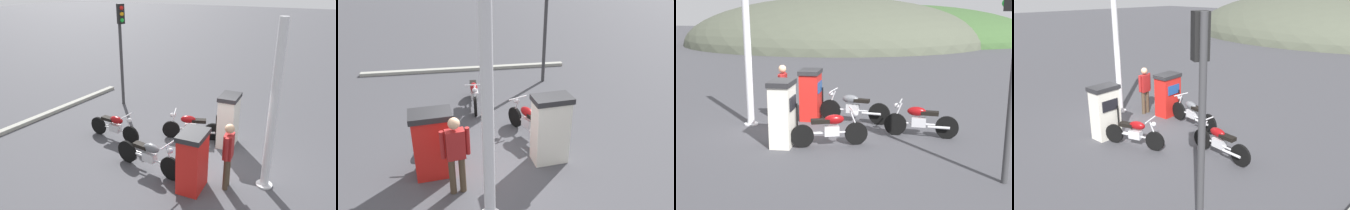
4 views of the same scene
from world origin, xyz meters
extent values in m
plane|color=#424247|center=(0.00, 0.00, 0.00)|extent=(120.00, 120.00, 0.00)
cube|color=silver|center=(-0.10, -1.29, 0.74)|extent=(0.53, 0.80, 1.48)
cube|color=black|center=(0.16, -1.28, 1.07)|extent=(0.06, 0.54, 0.32)
cube|color=#262628|center=(-0.10, -1.29, 1.54)|extent=(0.59, 0.88, 0.12)
cylinder|color=black|center=(0.18, -1.04, 0.52)|extent=(0.05, 0.05, 0.97)
cube|color=red|center=(-0.10, 1.29, 0.69)|extent=(0.58, 0.82, 1.37)
cube|color=#1E478C|center=(0.18, 1.31, 0.99)|extent=(0.06, 0.55, 0.32)
cube|color=#262628|center=(-0.10, 1.29, 1.43)|extent=(0.63, 0.90, 0.12)
cylinder|color=black|center=(0.20, 1.54, 0.48)|extent=(0.05, 0.05, 0.89)
cylinder|color=black|center=(1.63, -0.89, 0.28)|extent=(0.55, 0.27, 0.56)
cylinder|color=black|center=(0.40, -1.36, 0.28)|extent=(0.55, 0.27, 0.56)
cube|color=silver|center=(1.06, -1.11, 0.38)|extent=(0.41, 0.31, 0.24)
cylinder|color=silver|center=(1.01, -1.13, 0.33)|extent=(0.94, 0.40, 0.05)
ellipsoid|color=maroon|center=(1.13, -1.09, 0.66)|extent=(0.53, 0.38, 0.24)
cube|color=black|center=(0.81, -1.21, 0.63)|extent=(0.48, 0.34, 0.10)
cylinder|color=silver|center=(1.59, -0.91, 0.58)|extent=(0.26, 0.13, 0.57)
cylinder|color=silver|center=(1.52, -0.94, 0.90)|extent=(0.23, 0.54, 0.04)
sphere|color=silver|center=(1.61, -0.90, 0.78)|extent=(0.18, 0.18, 0.14)
cylinder|color=silver|center=(0.54, -1.18, 0.30)|extent=(0.54, 0.26, 0.07)
cylinder|color=black|center=(0.52, 1.21, 0.31)|extent=(0.63, 0.15, 0.63)
cylinder|color=black|center=(1.98, 1.02, 0.31)|extent=(0.63, 0.15, 0.63)
cube|color=silver|center=(1.20, 1.12, 0.41)|extent=(0.38, 0.24, 0.24)
cylinder|color=silver|center=(1.25, 1.11, 0.36)|extent=(1.11, 0.19, 0.05)
ellipsoid|color=#595B60|center=(1.13, 1.13, 0.69)|extent=(0.50, 0.28, 0.24)
cube|color=black|center=(1.47, 1.09, 0.66)|extent=(0.46, 0.26, 0.10)
cylinder|color=silver|center=(0.55, 1.20, 0.61)|extent=(0.26, 0.07, 0.57)
cylinder|color=silver|center=(0.63, 1.19, 0.93)|extent=(0.11, 0.56, 0.04)
sphere|color=silver|center=(0.54, 1.21, 0.81)|extent=(0.16, 0.16, 0.14)
cylinder|color=silver|center=(1.77, 0.93, 0.33)|extent=(0.55, 0.14, 0.07)
cylinder|color=black|center=(2.51, 0.09, 0.29)|extent=(0.59, 0.11, 0.59)
cylinder|color=black|center=(3.83, 0.01, 0.29)|extent=(0.59, 0.11, 0.59)
cube|color=silver|center=(3.12, 0.05, 0.39)|extent=(0.37, 0.22, 0.24)
cylinder|color=silver|center=(3.17, 0.05, 0.34)|extent=(0.99, 0.11, 0.05)
ellipsoid|color=maroon|center=(3.05, 0.06, 0.67)|extent=(0.49, 0.25, 0.24)
cube|color=black|center=(3.39, 0.04, 0.64)|extent=(0.45, 0.23, 0.10)
cylinder|color=silver|center=(2.55, 0.09, 0.59)|extent=(0.26, 0.06, 0.57)
cylinder|color=silver|center=(2.63, 0.08, 0.91)|extent=(0.07, 0.56, 0.04)
sphere|color=silver|center=(2.53, 0.09, 0.79)|extent=(0.15, 0.15, 0.14)
cylinder|color=silver|center=(3.62, -0.10, 0.31)|extent=(0.55, 0.10, 0.07)
cylinder|color=#473828|center=(-0.80, 0.75, 0.41)|extent=(0.14, 0.14, 0.81)
cylinder|color=#473828|center=(-0.82, 0.95, 0.41)|extent=(0.14, 0.14, 0.81)
cube|color=maroon|center=(-0.81, 0.85, 1.12)|extent=(0.24, 0.38, 0.61)
cylinder|color=maroon|center=(-0.78, 0.61, 1.15)|extent=(0.10, 0.10, 0.58)
cylinder|color=maroon|center=(-0.84, 1.09, 1.15)|extent=(0.10, 0.10, 0.58)
sphere|color=tan|center=(-0.81, 0.85, 1.56)|extent=(0.25, 0.25, 0.23)
cylinder|color=#38383A|center=(4.80, -2.69, 1.97)|extent=(0.16, 0.16, 3.94)
cylinder|color=silver|center=(-1.62, 0.33, 2.02)|extent=(0.20, 0.20, 4.05)
cube|color=#9E9E93|center=(6.59, 0.00, 0.06)|extent=(0.55, 8.09, 0.12)
camera|label=1|loc=(-2.79, 7.43, 4.70)|focal=34.76mm
camera|label=2|loc=(-6.24, 1.00, 4.45)|focal=35.55mm
camera|label=3|loc=(3.22, -10.81, 3.30)|focal=45.78mm
camera|label=4|loc=(7.83, -6.33, 4.23)|focal=35.12mm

